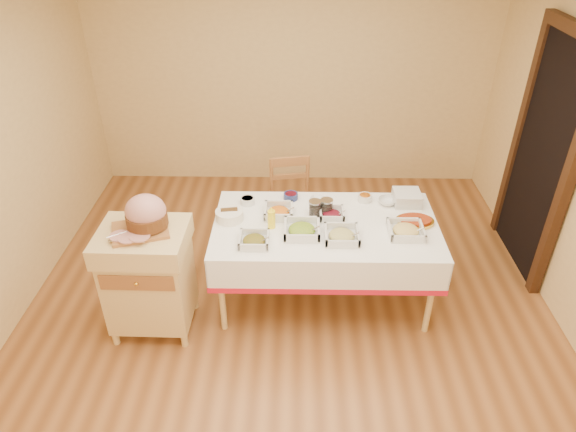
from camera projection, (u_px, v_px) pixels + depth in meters
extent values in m
plane|color=#92592D|center=(288.00, 318.00, 4.32)|extent=(5.00, 5.00, 0.00)
plane|color=#DAB775|center=(292.00, 75.00, 5.72)|extent=(4.50, 0.00, 4.50)
cube|color=black|center=(543.00, 160.00, 4.48)|extent=(0.06, 0.90, 2.10)
cube|color=#351E11|center=(565.00, 188.00, 4.06)|extent=(0.08, 0.10, 2.10)
cube|color=#351E11|center=(519.00, 137.00, 4.90)|extent=(0.08, 0.10, 2.10)
cube|color=#DDBE7A|center=(326.00, 227.00, 4.17)|extent=(1.80, 1.00, 0.04)
cylinder|color=#DDBE7A|center=(222.00, 295.00, 4.03)|extent=(0.05, 0.05, 0.71)
cylinder|color=#DDBE7A|center=(233.00, 234.00, 4.74)|extent=(0.05, 0.05, 0.71)
cylinder|color=#DDBE7A|center=(431.00, 297.00, 4.01)|extent=(0.05, 0.05, 0.71)
cylinder|color=#DDBE7A|center=(411.00, 236.00, 4.72)|extent=(0.05, 0.05, 0.71)
cube|color=white|center=(326.00, 224.00, 4.16)|extent=(1.82, 1.02, 0.01)
cube|color=#DDBE7A|center=(150.00, 283.00, 4.02)|extent=(0.62, 0.51, 0.66)
cube|color=#DDBE7A|center=(142.00, 241.00, 3.80)|extent=(0.67, 0.56, 0.16)
cube|color=#9A6132|center=(137.00, 283.00, 3.69)|extent=(0.55, 0.02, 0.13)
sphere|color=gold|center=(137.00, 284.00, 3.68)|extent=(0.03, 0.03, 0.03)
cylinder|color=#DDBE7A|center=(116.00, 338.00, 4.05)|extent=(0.05, 0.05, 0.11)
cylinder|color=#DDBE7A|center=(131.00, 301.00, 4.42)|extent=(0.05, 0.05, 0.11)
cylinder|color=#DDBE7A|center=(185.00, 339.00, 4.04)|extent=(0.05, 0.05, 0.11)
cylinder|color=#DDBE7A|center=(195.00, 302.00, 4.41)|extent=(0.05, 0.05, 0.11)
cube|color=#9A6132|center=(293.00, 209.00, 4.93)|extent=(0.48, 0.46, 0.03)
cylinder|color=#9A6132|center=(278.00, 241.00, 4.88)|extent=(0.04, 0.04, 0.44)
cylinder|color=#9A6132|center=(272.00, 221.00, 5.18)|extent=(0.04, 0.04, 0.44)
cylinder|color=#9A6132|center=(314.00, 237.00, 4.93)|extent=(0.04, 0.04, 0.44)
cylinder|color=#9A6132|center=(307.00, 218.00, 5.23)|extent=(0.04, 0.04, 0.44)
cylinder|color=#9A6132|center=(272.00, 181.00, 4.93)|extent=(0.04, 0.04, 0.47)
cylinder|color=#9A6132|center=(308.00, 178.00, 4.98)|extent=(0.04, 0.04, 0.47)
cube|color=#9A6132|center=(290.00, 161.00, 4.85)|extent=(0.37, 0.10, 0.09)
cube|color=#9A6132|center=(140.00, 230.00, 3.75)|extent=(0.40, 0.32, 0.02)
ellipsoid|color=tan|center=(146.00, 211.00, 3.71)|extent=(0.30, 0.27, 0.25)
cylinder|color=#562F13|center=(147.00, 219.00, 3.74)|extent=(0.30, 0.30, 0.10)
cube|color=silver|center=(127.00, 241.00, 3.61)|extent=(0.25, 0.11, 0.00)
cylinder|color=silver|center=(127.00, 231.00, 3.70)|extent=(0.29, 0.08, 0.01)
cube|color=silver|center=(254.00, 243.00, 3.92)|extent=(0.23, 0.23, 0.01)
ellipsoid|color=#9E3012|center=(254.00, 240.00, 3.91)|extent=(0.17, 0.17, 0.06)
cylinder|color=silver|center=(260.00, 242.00, 3.88)|extent=(0.14, 0.01, 0.10)
cube|color=silver|center=(302.00, 233.00, 4.03)|extent=(0.28, 0.28, 0.02)
ellipsoid|color=gold|center=(302.00, 230.00, 4.02)|extent=(0.21, 0.21, 0.07)
cylinder|color=silver|center=(310.00, 232.00, 3.99)|extent=(0.16, 0.01, 0.11)
cube|color=silver|center=(342.00, 238.00, 3.97)|extent=(0.26, 0.26, 0.02)
ellipsoid|color=tan|center=(342.00, 236.00, 3.95)|extent=(0.20, 0.20, 0.07)
cylinder|color=silver|center=(350.00, 237.00, 3.93)|extent=(0.15, 0.01, 0.11)
cube|color=silver|center=(405.00, 233.00, 4.03)|extent=(0.27, 0.27, 0.01)
ellipsoid|color=#D3B964|center=(406.00, 230.00, 4.02)|extent=(0.21, 0.21, 0.07)
cylinder|color=silver|center=(414.00, 232.00, 3.99)|extent=(0.14, 0.01, 0.10)
cube|color=silver|center=(279.00, 214.00, 4.26)|extent=(0.24, 0.24, 0.02)
ellipsoid|color=orange|center=(279.00, 212.00, 4.25)|extent=(0.18, 0.18, 0.06)
cylinder|color=silver|center=(285.00, 213.00, 4.22)|extent=(0.16, 0.01, 0.11)
cube|color=silver|center=(332.00, 216.00, 4.24)|extent=(0.20, 0.20, 0.01)
ellipsoid|color=#570A19|center=(332.00, 214.00, 4.22)|extent=(0.15, 0.15, 0.05)
cylinder|color=silver|center=(337.00, 215.00, 4.20)|extent=(0.13, 0.01, 0.10)
cylinder|color=silver|center=(248.00, 201.00, 4.40)|extent=(0.12, 0.12, 0.06)
cylinder|color=black|center=(247.00, 199.00, 4.39)|extent=(0.10, 0.10, 0.02)
cylinder|color=navy|center=(291.00, 196.00, 4.47)|extent=(0.13, 0.13, 0.05)
cylinder|color=#570A19|center=(291.00, 194.00, 4.46)|extent=(0.10, 0.10, 0.02)
cylinder|color=silver|center=(365.00, 198.00, 4.44)|extent=(0.12, 0.12, 0.06)
cylinder|color=orange|center=(365.00, 196.00, 4.43)|extent=(0.10, 0.10, 0.02)
imported|color=silver|center=(318.00, 201.00, 4.43)|extent=(0.19, 0.19, 0.04)
imported|color=silver|center=(387.00, 201.00, 4.40)|extent=(0.16, 0.16, 0.05)
cylinder|color=silver|center=(315.00, 209.00, 4.23)|extent=(0.10, 0.10, 0.12)
cylinder|color=silver|center=(315.00, 202.00, 4.20)|extent=(0.11, 0.11, 0.01)
cylinder|color=black|center=(315.00, 211.00, 4.24)|extent=(0.08, 0.08, 0.09)
cylinder|color=silver|center=(326.00, 208.00, 4.25)|extent=(0.10, 0.10, 0.12)
cylinder|color=silver|center=(327.00, 200.00, 4.21)|extent=(0.11, 0.11, 0.01)
cylinder|color=black|center=(326.00, 209.00, 4.26)|extent=(0.08, 0.08, 0.09)
cylinder|color=yellow|center=(271.00, 219.00, 4.07)|extent=(0.06, 0.06, 0.15)
cone|color=yellow|center=(271.00, 209.00, 4.02)|extent=(0.04, 0.04, 0.04)
cylinder|color=white|center=(229.00, 215.00, 4.19)|extent=(0.23, 0.23, 0.08)
cube|color=silver|center=(406.00, 203.00, 4.42)|extent=(0.23, 0.23, 0.01)
cube|color=silver|center=(406.00, 201.00, 4.41)|extent=(0.23, 0.23, 0.01)
cube|color=silver|center=(406.00, 200.00, 4.40)|extent=(0.23, 0.23, 0.01)
cube|color=silver|center=(407.00, 199.00, 4.40)|extent=(0.23, 0.23, 0.01)
cube|color=silver|center=(407.00, 197.00, 4.39)|extent=(0.23, 0.23, 0.01)
cube|color=silver|center=(407.00, 196.00, 4.38)|extent=(0.23, 0.23, 0.01)
cube|color=silver|center=(407.00, 194.00, 4.37)|extent=(0.23, 0.23, 0.01)
cube|color=silver|center=(407.00, 193.00, 4.37)|extent=(0.23, 0.23, 0.01)
ellipsoid|color=gold|center=(415.00, 221.00, 4.16)|extent=(0.31, 0.23, 0.03)
ellipsoid|color=maroon|center=(415.00, 220.00, 4.15)|extent=(0.27, 0.19, 0.03)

